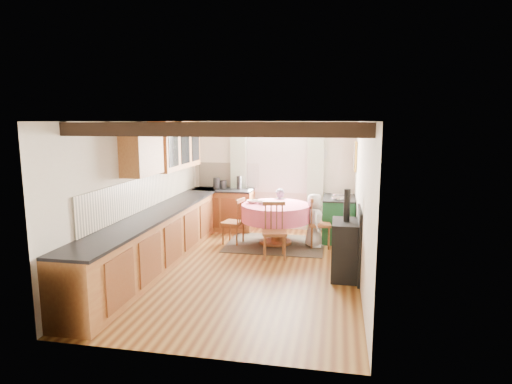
% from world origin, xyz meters
% --- Properties ---
extents(floor, '(3.60, 5.50, 0.00)m').
position_xyz_m(floor, '(0.00, 0.00, 0.00)').
color(floor, olive).
rests_on(floor, ground).
extents(ceiling, '(3.60, 5.50, 0.00)m').
position_xyz_m(ceiling, '(0.00, 0.00, 2.40)').
color(ceiling, white).
rests_on(ceiling, ground).
extents(wall_back, '(3.60, 0.00, 2.40)m').
position_xyz_m(wall_back, '(0.00, 2.75, 1.20)').
color(wall_back, silver).
rests_on(wall_back, ground).
extents(wall_front, '(3.60, 0.00, 2.40)m').
position_xyz_m(wall_front, '(0.00, -2.75, 1.20)').
color(wall_front, silver).
rests_on(wall_front, ground).
extents(wall_left, '(0.00, 5.50, 2.40)m').
position_xyz_m(wall_left, '(-1.80, 0.00, 1.20)').
color(wall_left, silver).
rests_on(wall_left, ground).
extents(wall_right, '(0.00, 5.50, 2.40)m').
position_xyz_m(wall_right, '(1.80, 0.00, 1.20)').
color(wall_right, silver).
rests_on(wall_right, ground).
extents(beam_a, '(3.60, 0.16, 0.16)m').
position_xyz_m(beam_a, '(0.00, -2.00, 2.31)').
color(beam_a, black).
rests_on(beam_a, ceiling).
extents(beam_b, '(3.60, 0.16, 0.16)m').
position_xyz_m(beam_b, '(0.00, -1.00, 2.31)').
color(beam_b, black).
rests_on(beam_b, ceiling).
extents(beam_c, '(3.60, 0.16, 0.16)m').
position_xyz_m(beam_c, '(0.00, 0.00, 2.31)').
color(beam_c, black).
rests_on(beam_c, ceiling).
extents(beam_d, '(3.60, 0.16, 0.16)m').
position_xyz_m(beam_d, '(0.00, 1.00, 2.31)').
color(beam_d, black).
rests_on(beam_d, ceiling).
extents(beam_e, '(3.60, 0.16, 0.16)m').
position_xyz_m(beam_e, '(0.00, 2.00, 2.31)').
color(beam_e, black).
rests_on(beam_e, ceiling).
extents(splash_left, '(0.02, 4.50, 0.55)m').
position_xyz_m(splash_left, '(-1.78, 0.30, 1.20)').
color(splash_left, beige).
rests_on(splash_left, wall_left).
extents(splash_back, '(1.40, 0.02, 0.55)m').
position_xyz_m(splash_back, '(-1.00, 2.73, 1.20)').
color(splash_back, beige).
rests_on(splash_back, wall_back).
extents(base_cabinet_left, '(0.60, 5.30, 0.88)m').
position_xyz_m(base_cabinet_left, '(-1.50, 0.00, 0.44)').
color(base_cabinet_left, '#9F6B34').
rests_on(base_cabinet_left, floor).
extents(base_cabinet_back, '(1.30, 0.60, 0.88)m').
position_xyz_m(base_cabinet_back, '(-1.05, 2.45, 0.44)').
color(base_cabinet_back, '#9F6B34').
rests_on(base_cabinet_back, floor).
extents(worktop_left, '(0.64, 5.30, 0.04)m').
position_xyz_m(worktop_left, '(-1.48, 0.00, 0.90)').
color(worktop_left, black).
rests_on(worktop_left, base_cabinet_left).
extents(worktop_back, '(1.30, 0.64, 0.04)m').
position_xyz_m(worktop_back, '(-1.05, 2.43, 0.90)').
color(worktop_back, black).
rests_on(worktop_back, base_cabinet_back).
extents(wall_cabinet_glass, '(0.34, 1.80, 0.90)m').
position_xyz_m(wall_cabinet_glass, '(-1.63, 1.20, 1.95)').
color(wall_cabinet_glass, '#9F6B34').
rests_on(wall_cabinet_glass, wall_left).
extents(wall_cabinet_solid, '(0.34, 0.90, 0.70)m').
position_xyz_m(wall_cabinet_solid, '(-1.63, -0.30, 1.90)').
color(wall_cabinet_solid, '#9F6B34').
rests_on(wall_cabinet_solid, wall_left).
extents(window_frame, '(1.34, 0.03, 1.54)m').
position_xyz_m(window_frame, '(0.10, 2.73, 1.60)').
color(window_frame, white).
rests_on(window_frame, wall_back).
extents(window_pane, '(1.20, 0.01, 1.40)m').
position_xyz_m(window_pane, '(0.10, 2.74, 1.60)').
color(window_pane, white).
rests_on(window_pane, wall_back).
extents(curtain_left, '(0.35, 0.10, 2.10)m').
position_xyz_m(curtain_left, '(-0.75, 2.65, 1.10)').
color(curtain_left, silver).
rests_on(curtain_left, wall_back).
extents(curtain_right, '(0.35, 0.10, 2.10)m').
position_xyz_m(curtain_right, '(0.95, 2.65, 1.10)').
color(curtain_right, silver).
rests_on(curtain_right, wall_back).
extents(curtain_rod, '(2.00, 0.03, 0.03)m').
position_xyz_m(curtain_rod, '(0.10, 2.65, 2.20)').
color(curtain_rod, black).
rests_on(curtain_rod, wall_back).
extents(wall_picture, '(0.04, 0.50, 0.60)m').
position_xyz_m(wall_picture, '(1.77, 2.30, 1.70)').
color(wall_picture, gold).
rests_on(wall_picture, wall_right).
extents(wall_plate, '(0.30, 0.02, 0.30)m').
position_xyz_m(wall_plate, '(1.05, 2.72, 1.70)').
color(wall_plate, silver).
rests_on(wall_plate, wall_back).
extents(rug, '(1.89, 1.47, 0.01)m').
position_xyz_m(rug, '(0.26, 1.48, 0.01)').
color(rug, '#302B21').
rests_on(rug, floor).
extents(dining_table, '(1.34, 1.34, 0.81)m').
position_xyz_m(dining_table, '(0.26, 1.48, 0.40)').
color(dining_table, '#C55061').
rests_on(dining_table, floor).
extents(chair_near, '(0.51, 0.52, 0.99)m').
position_xyz_m(chair_near, '(0.36, 0.65, 0.50)').
color(chair_near, brown).
rests_on(chair_near, floor).
extents(chair_left, '(0.48, 0.46, 0.91)m').
position_xyz_m(chair_left, '(-0.58, 1.40, 0.46)').
color(chair_left, brown).
rests_on(chair_left, floor).
extents(chair_right, '(0.49, 0.47, 0.98)m').
position_xyz_m(chair_right, '(1.12, 1.48, 0.49)').
color(chair_right, brown).
rests_on(chair_right, floor).
extents(aga_range, '(0.63, 0.98, 0.90)m').
position_xyz_m(aga_range, '(1.47, 2.06, 0.45)').
color(aga_range, '#144021').
rests_on(aga_range, floor).
extents(cast_iron_stove, '(0.42, 0.69, 1.39)m').
position_xyz_m(cast_iron_stove, '(1.58, -0.11, 0.69)').
color(cast_iron_stove, black).
rests_on(cast_iron_stove, floor).
extents(child_far, '(0.40, 0.28, 1.03)m').
position_xyz_m(child_far, '(0.25, 2.08, 0.51)').
color(child_far, '#4E4F61').
rests_on(child_far, floor).
extents(child_right, '(0.42, 0.56, 1.04)m').
position_xyz_m(child_right, '(1.01, 1.48, 0.52)').
color(child_right, silver).
rests_on(child_right, floor).
extents(bowl_a, '(0.32, 0.32, 0.06)m').
position_xyz_m(bowl_a, '(-0.20, 1.53, 0.83)').
color(bowl_a, silver).
rests_on(bowl_a, dining_table).
extents(bowl_b, '(0.22, 0.22, 0.05)m').
position_xyz_m(bowl_b, '(-0.02, 1.49, 0.83)').
color(bowl_b, silver).
rests_on(bowl_b, dining_table).
extents(cup, '(0.12, 0.12, 0.08)m').
position_xyz_m(cup, '(0.03, 1.36, 0.85)').
color(cup, silver).
rests_on(cup, dining_table).
extents(canister_tall, '(0.15, 0.15, 0.25)m').
position_xyz_m(canister_tall, '(-1.19, 2.40, 1.05)').
color(canister_tall, '#262628').
rests_on(canister_tall, worktop_back).
extents(canister_wide, '(0.17, 0.17, 0.19)m').
position_xyz_m(canister_wide, '(-1.08, 2.49, 1.01)').
color(canister_wide, '#262628').
rests_on(canister_wide, worktop_back).
extents(canister_slim, '(0.11, 0.11, 0.30)m').
position_xyz_m(canister_slim, '(-0.70, 2.46, 1.07)').
color(canister_slim, '#262628').
rests_on(canister_slim, worktop_back).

